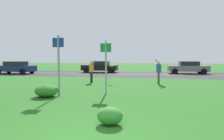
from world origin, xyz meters
TOP-DOWN VIEW (x-y plane):
  - ground_plane at (0.00, 9.21)m, footprint 120.00×120.00m
  - highway_strip at (0.00, 18.43)m, footprint 120.00×8.59m
  - highway_center_stripe at (0.00, 18.43)m, footprint 120.00×0.16m
  - daylily_clump_near_camera at (-3.43, 4.70)m, footprint 1.08×1.00m
  - daylily_clump_front_left at (0.20, 1.54)m, footprint 0.70×0.59m
  - sign_post_near_path at (-2.98, 5.05)m, footprint 0.56×0.10m
  - sign_post_by_roadside at (-0.90, 6.08)m, footprint 0.56×0.10m
  - person_thrower_orange_shirt at (-2.87, 10.16)m, footprint 0.48×0.49m
  - person_catcher_blue_shirt at (1.98, 10.27)m, footprint 0.47×0.49m
  - frisbee_lime at (-1.35, 10.26)m, footprint 0.28×0.27m
  - car_gray_center_left at (5.92, 20.36)m, footprint 4.50×2.00m
  - car_black_center_right at (-4.78, 20.36)m, footprint 4.50×2.00m
  - car_navy_rightmost at (-13.99, 16.49)m, footprint 4.50×2.00m

SIDE VIEW (x-z plane):
  - ground_plane at x=0.00m, z-range 0.00..0.00m
  - highway_strip at x=0.00m, z-range 0.00..0.01m
  - highway_center_stripe at x=0.00m, z-range 0.01..0.01m
  - daylily_clump_front_left at x=0.20m, z-range 0.00..0.48m
  - daylily_clump_near_camera at x=-3.43m, z-range -0.02..0.58m
  - car_gray_center_left at x=5.92m, z-range 0.01..1.46m
  - car_black_center_right at x=-4.78m, z-range 0.01..1.46m
  - car_navy_rightmost at x=-13.99m, z-range 0.01..1.46m
  - person_thrower_orange_shirt at x=-2.87m, z-range 0.09..1.77m
  - person_catcher_blue_shirt at x=1.98m, z-range 0.08..1.84m
  - frisbee_lime at x=-1.35m, z-range 1.18..1.30m
  - sign_post_by_roadside at x=-0.90m, z-range 0.28..2.96m
  - sign_post_near_path at x=-2.98m, z-range 0.29..3.18m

